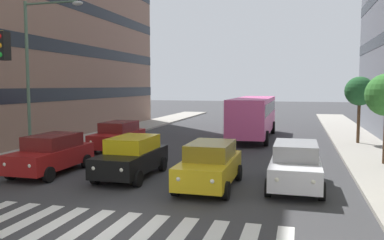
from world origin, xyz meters
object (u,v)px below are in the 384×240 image
object	(u,v)px
car_2	(132,156)
car_1	(210,164)
car_3	(51,154)
car_row2_0	(118,136)
street_tree_2	(360,92)
car_0	(295,165)
street_lamp_right	(36,64)
bus_behind_traffic	(253,113)

from	to	relation	value
car_2	car_1	bearing A→B (deg)	167.41
car_2	car_3	xyz separation A→B (m)	(3.75, 0.27, 0.00)
car_row2_0	street_tree_2	bearing A→B (deg)	-157.03
car_2	street_tree_2	distance (m)	16.47
car_0	street_tree_2	size ratio (longest dim) A/B	1.02
car_3	car_row2_0	distance (m)	6.52
car_0	street_lamp_right	world-z (taller)	street_lamp_right
car_3	street_lamp_right	size ratio (longest dim) A/B	0.56
car_row2_0	bus_behind_traffic	xyz separation A→B (m)	(-7.25, -7.67, 0.97)
street_lamp_right	street_tree_2	bearing A→B (deg)	-147.63
bus_behind_traffic	street_tree_2	bearing A→B (deg)	167.07
car_0	car_1	xyz separation A→B (m)	(3.16, 0.77, 0.00)
car_0	bus_behind_traffic	distance (m)	14.34
street_lamp_right	street_tree_2	xyz separation A→B (m)	(-16.56, -10.50, -1.47)
car_1	car_2	bearing A→B (deg)	-12.59
street_lamp_right	street_tree_2	size ratio (longest dim) A/B	1.83
car_row2_0	street_tree_2	xyz separation A→B (m)	(-14.29, -6.06, 2.63)
car_3	street_tree_2	world-z (taller)	street_tree_2
car_0	car_row2_0	size ratio (longest dim) A/B	1.00
car_2	car_3	bearing A→B (deg)	4.11
car_0	street_lamp_right	xyz separation A→B (m)	(12.69, -1.84, 4.10)
street_lamp_right	car_2	bearing A→B (deg)	163.04
car_0	car_2	distance (m)	6.75
car_0	car_1	distance (m)	3.26
car_0	street_lamp_right	distance (m)	13.46
bus_behind_traffic	car_1	bearing A→B (deg)	90.00
car_row2_0	bus_behind_traffic	size ratio (longest dim) A/B	0.42
car_1	bus_behind_traffic	size ratio (longest dim) A/B	0.42
car_2	car_0	bearing A→B (deg)	179.77
car_2	street_tree_2	size ratio (longest dim) A/B	1.02
car_row2_0	street_lamp_right	xyz separation A→B (m)	(2.27, 4.44, 4.10)
car_0	car_1	size ratio (longest dim) A/B	1.00
bus_behind_traffic	street_lamp_right	xyz separation A→B (m)	(9.53, 12.11, 3.12)
car_1	street_tree_2	bearing A→B (deg)	-118.22
car_1	car_2	xyz separation A→B (m)	(3.59, -0.80, 0.00)
car_1	street_lamp_right	size ratio (longest dim) A/B	0.56
car_2	street_tree_2	bearing A→B (deg)	-130.81
car_row2_0	bus_behind_traffic	distance (m)	10.60
car_0	street_tree_2	distance (m)	13.19
car_2	car_row2_0	world-z (taller)	same
car_3	street_lamp_right	xyz separation A→B (m)	(2.19, -2.08, 4.10)
car_2	street_lamp_right	xyz separation A→B (m)	(5.93, -1.81, 4.10)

